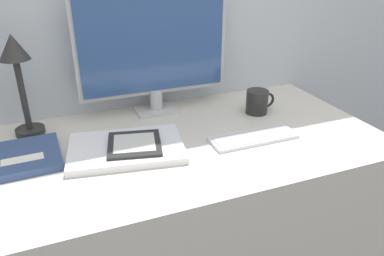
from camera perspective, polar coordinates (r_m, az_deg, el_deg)
desk at (r=1.43m, az=0.34°, el=-15.14°), size 1.21×0.67×0.76m
monitor at (r=1.34m, az=-5.86°, el=12.11°), size 0.55×0.11×0.45m
keyboard at (r=1.22m, az=9.37°, el=-1.43°), size 0.29×0.10×0.01m
laptop at (r=1.15m, az=-9.97°, el=-3.06°), size 0.37×0.29×0.02m
ereader at (r=1.13m, az=-8.76°, el=-2.41°), size 0.19×0.20×0.01m
desk_lamp at (r=1.28m, az=-25.06°, el=8.15°), size 0.09×0.09×0.33m
notebook at (r=1.19m, az=-24.32°, el=-4.05°), size 0.21×0.23×0.02m
coffee_mug at (r=1.41m, az=9.96°, el=3.97°), size 0.11×0.08×0.09m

